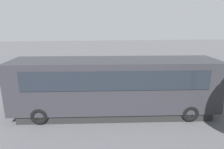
# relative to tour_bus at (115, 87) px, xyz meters

# --- Properties ---
(ground_plane) EXTENTS (80.00, 80.00, 0.00)m
(ground_plane) POSITION_rel_tour_bus_xyz_m (-1.71, -5.40, -1.65)
(ground_plane) COLOR #4C4C51
(tour_bus) EXTENTS (11.61, 3.19, 3.25)m
(tour_bus) POSITION_rel_tour_bus_xyz_m (0.00, 0.00, 0.00)
(tour_bus) COLOR #26262B
(tour_bus) RESTS_ON ground_plane
(spectator_far_left) EXTENTS (0.58, 0.34, 1.70)m
(spectator_far_left) POSITION_rel_tour_bus_xyz_m (-0.85, -2.43, -0.64)
(spectator_far_left) COLOR black
(spectator_far_left) RESTS_ON ground_plane
(spectator_left) EXTENTS (0.58, 0.36, 1.77)m
(spectator_left) POSITION_rel_tour_bus_xyz_m (0.33, -2.30, -0.59)
(spectator_left) COLOR black
(spectator_left) RESTS_ON ground_plane
(spectator_centre) EXTENTS (0.58, 0.35, 1.68)m
(spectator_centre) POSITION_rel_tour_bus_xyz_m (1.50, -2.33, -0.65)
(spectator_centre) COLOR black
(spectator_centre) RESTS_ON ground_plane
(parked_motorcycle_silver) EXTENTS (2.05, 0.61, 0.99)m
(parked_motorcycle_silver) POSITION_rel_tour_bus_xyz_m (-2.67, -2.11, -1.16)
(parked_motorcycle_silver) COLOR black
(parked_motorcycle_silver) RESTS_ON ground_plane
(stunt_motorcycle) EXTENTS (1.95, 0.70, 1.78)m
(stunt_motorcycle) POSITION_rel_tour_bus_xyz_m (-0.91, -7.56, -0.62)
(stunt_motorcycle) COLOR black
(stunt_motorcycle) RESTS_ON ground_plane
(bay_line_a) EXTENTS (0.16, 4.72, 0.01)m
(bay_line_a) POSITION_rel_tour_bus_xyz_m (-4.09, -6.21, -1.64)
(bay_line_a) COLOR white
(bay_line_a) RESTS_ON ground_plane
(bay_line_b) EXTENTS (0.16, 4.78, 0.01)m
(bay_line_b) POSITION_rel_tour_bus_xyz_m (-1.68, -6.21, -1.64)
(bay_line_b) COLOR white
(bay_line_b) RESTS_ON ground_plane
(bay_line_c) EXTENTS (0.14, 3.52, 0.01)m
(bay_line_c) POSITION_rel_tour_bus_xyz_m (0.73, -6.21, -1.64)
(bay_line_c) COLOR white
(bay_line_c) RESTS_ON ground_plane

